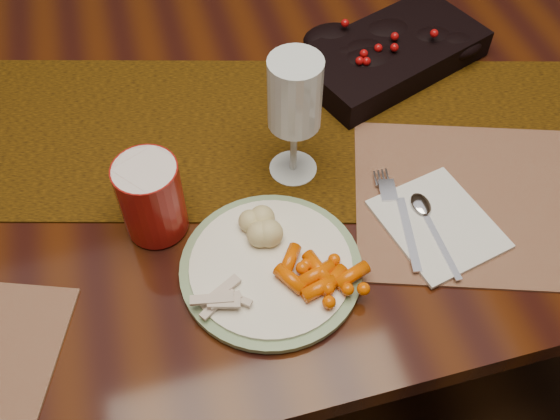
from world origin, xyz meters
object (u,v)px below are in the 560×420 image
object	(u,v)px
dining_table	(257,242)
dinner_plate	(271,267)
napkin	(438,224)
baby_carrots	(317,269)
placemat_main	(496,201)
centerpiece	(392,50)
mashed_potatoes	(253,227)
wine_glass	(294,121)
red_cup	(151,198)
turkey_shreds	(226,298)

from	to	relation	value
dining_table	dinner_plate	size ratio (longest dim) A/B	7.44
napkin	baby_carrots	bearing A→B (deg)	178.86
dining_table	placemat_main	world-z (taller)	placemat_main
napkin	centerpiece	bearing A→B (deg)	67.25
mashed_potatoes	wine_glass	bearing A→B (deg)	52.92
red_cup	dining_table	bearing A→B (deg)	46.85
wine_glass	dining_table	bearing A→B (deg)	103.57
mashed_potatoes	wine_glass	distance (m)	0.16
dinner_plate	wine_glass	distance (m)	0.20
dining_table	baby_carrots	bearing A→B (deg)	-88.29
dining_table	wine_glass	world-z (taller)	wine_glass
dinner_plate	mashed_potatoes	world-z (taller)	mashed_potatoes
centerpiece	napkin	xyz separation A→B (m)	(-0.06, -0.34, -0.03)
dining_table	dinner_plate	distance (m)	0.49
dining_table	centerpiece	bearing A→B (deg)	10.59
placemat_main	dinner_plate	world-z (taller)	dinner_plate
centerpiece	napkin	distance (m)	0.35
mashed_potatoes	turkey_shreds	size ratio (longest dim) A/B	1.03
napkin	red_cup	distance (m)	0.40
dining_table	baby_carrots	xyz separation A→B (m)	(0.01, -0.33, 0.40)
dining_table	placemat_main	distance (m)	0.55
placemat_main	mashed_potatoes	world-z (taller)	mashed_potatoes
dinner_plate	turkey_shreds	bearing A→B (deg)	-150.18
baby_carrots	turkey_shreds	bearing A→B (deg)	-175.33
dining_table	mashed_potatoes	distance (m)	0.49
dining_table	placemat_main	xyz separation A→B (m)	(0.30, -0.27, 0.38)
turkey_shreds	wine_glass	size ratio (longest dim) A/B	0.36
baby_carrots	mashed_potatoes	world-z (taller)	mashed_potatoes
mashed_potatoes	wine_glass	world-z (taller)	wine_glass
placemat_main	red_cup	bearing A→B (deg)	-171.50
dining_table	placemat_main	size ratio (longest dim) A/B	4.45
red_cup	mashed_potatoes	bearing A→B (deg)	-28.05
baby_carrots	mashed_potatoes	size ratio (longest dim) A/B	1.36
dinner_plate	napkin	world-z (taller)	dinner_plate
placemat_main	red_cup	xyz separation A→B (m)	(-0.48, 0.08, 0.06)
dinner_plate	wine_glass	xyz separation A→B (m)	(0.08, 0.17, 0.09)
dining_table	wine_glass	size ratio (longest dim) A/B	8.75
mashed_potatoes	baby_carrots	bearing A→B (deg)	-49.66
red_cup	wine_glass	size ratio (longest dim) A/B	0.58
dining_table	mashed_potatoes	size ratio (longest dim) A/B	23.53
dining_table	mashed_potatoes	bearing A→B (deg)	-102.24
placemat_main	wine_glass	distance (m)	0.32
napkin	turkey_shreds	bearing A→B (deg)	176.14
dining_table	placemat_main	bearing A→B (deg)	-42.40
dining_table	wine_glass	xyz separation A→B (m)	(0.03, -0.14, 0.48)
centerpiece	wine_glass	world-z (taller)	wine_glass
placemat_main	mashed_potatoes	size ratio (longest dim) A/B	5.29
centerpiece	turkey_shreds	world-z (taller)	centerpiece
dining_table	mashed_potatoes	world-z (taller)	mashed_potatoes
centerpiece	placemat_main	xyz separation A→B (m)	(0.04, -0.32, -0.03)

